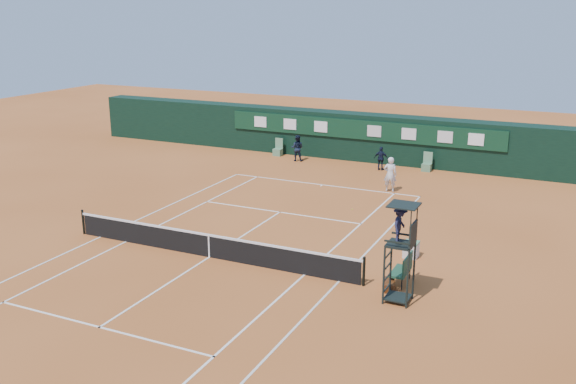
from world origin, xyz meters
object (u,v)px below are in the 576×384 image
(cooler, at_px, (411,249))
(player_bench, at_px, (403,268))
(umpire_chair, at_px, (401,232))
(tennis_net, at_px, (209,245))
(player, at_px, (390,174))

(cooler, bearing_deg, player_bench, -81.43)
(umpire_chair, relative_size, player_bench, 2.85)
(umpire_chair, relative_size, cooler, 5.30)
(tennis_net, relative_size, player_bench, 10.75)
(umpire_chair, bearing_deg, cooler, 98.52)
(tennis_net, bearing_deg, player, 72.88)
(tennis_net, bearing_deg, umpire_chair, -5.05)
(tennis_net, height_order, cooler, tennis_net)
(tennis_net, distance_m, player_bench, 7.65)
(cooler, distance_m, player, 9.46)
(player_bench, xyz_separation_m, player, (-3.86, 11.41, 0.35))
(umpire_chair, distance_m, player, 13.59)
(tennis_net, xyz_separation_m, player_bench, (7.61, 0.77, 0.09))
(player_bench, bearing_deg, player, 108.69)
(tennis_net, relative_size, cooler, 20.00)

